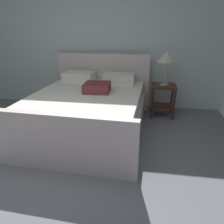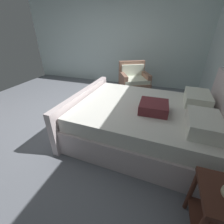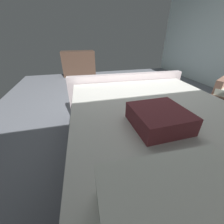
% 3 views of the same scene
% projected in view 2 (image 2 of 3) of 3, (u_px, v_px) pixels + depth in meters
% --- Properties ---
extents(ground_plane, '(5.20, 5.68, 0.02)m').
position_uv_depth(ground_plane, '(71.00, 117.00, 3.26)').
color(ground_plane, slate).
extents(wall_side_left, '(0.12, 5.80, 2.53)m').
position_uv_depth(wall_side_left, '(111.00, 43.00, 4.83)').
color(wall_side_left, silver).
rests_on(wall_side_left, ground).
extents(bed, '(1.95, 2.38, 1.11)m').
position_uv_depth(bed, '(145.00, 121.00, 2.49)').
color(bed, silver).
rests_on(bed, ground).
extents(nightstand_right, '(0.44, 0.44, 0.60)m').
position_uv_depth(nightstand_right, '(223.00, 210.00, 1.22)').
color(nightstand_right, '#47251A').
rests_on(nightstand_right, ground).
extents(armchair, '(0.98, 0.98, 0.90)m').
position_uv_depth(armchair, '(133.00, 83.00, 4.16)').
color(armchair, '#936956').
rests_on(armchair, ground).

